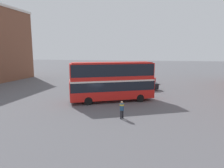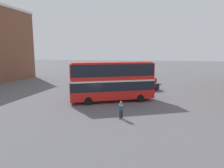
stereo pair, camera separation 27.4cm
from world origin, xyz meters
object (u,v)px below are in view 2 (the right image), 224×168
(parked_car_side_street, at_px, (146,79))
(parked_car_kerb_far, at_px, (144,85))
(parked_car_kerb_near, at_px, (90,82))
(pedestrian_foreground, at_px, (121,108))
(double_decker_bus, at_px, (112,79))

(parked_car_side_street, bearing_deg, parked_car_kerb_far, 96.64)
(parked_car_kerb_near, distance_m, parked_car_side_street, 11.13)
(pedestrian_foreground, xyz_separation_m, parked_car_kerb_far, (1.13, 14.87, -0.22))
(parked_car_kerb_near, distance_m, parked_car_kerb_far, 9.88)
(parked_car_kerb_far, bearing_deg, parked_car_kerb_near, -21.94)
(double_decker_bus, relative_size, parked_car_kerb_far, 2.14)
(double_decker_bus, bearing_deg, pedestrian_foreground, -95.66)
(parked_car_kerb_near, bearing_deg, double_decker_bus, -43.96)
(double_decker_bus, height_order, parked_car_kerb_near, double_decker_bus)
(parked_car_kerb_near, relative_size, parked_car_kerb_far, 0.90)
(pedestrian_foreground, bearing_deg, parked_car_kerb_near, -29.23)
(parked_car_kerb_far, height_order, parked_car_side_street, parked_car_side_street)
(double_decker_bus, xyz_separation_m, pedestrian_foreground, (2.32, -6.30, -1.77))
(pedestrian_foreground, distance_m, parked_car_side_street, 21.98)
(parked_car_side_street, bearing_deg, double_decker_bus, 83.10)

